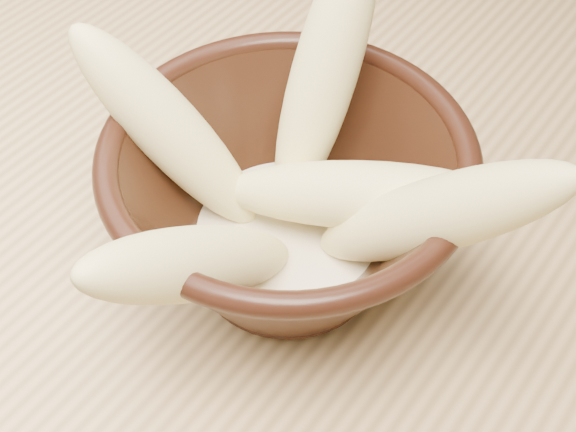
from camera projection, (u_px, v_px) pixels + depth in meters
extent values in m
cube|color=#DAB578|center=(519.00, 271.00, 0.60)|extent=(1.20, 0.80, 0.04)
cylinder|color=tan|center=(253.00, 111.00, 1.27)|extent=(0.05, 0.05, 0.71)
cylinder|color=black|center=(288.00, 267.00, 0.57)|extent=(0.10, 0.10, 0.01)
cylinder|color=black|center=(288.00, 246.00, 0.55)|extent=(0.10, 0.10, 0.01)
torus|color=black|center=(288.00, 155.00, 0.49)|extent=(0.24, 0.24, 0.02)
cylinder|color=beige|center=(288.00, 236.00, 0.55)|extent=(0.13, 0.13, 0.02)
ellipsoid|color=#F4E990|center=(325.00, 73.00, 0.52)|extent=(0.05, 0.14, 0.19)
ellipsoid|color=#F4E990|center=(169.00, 130.00, 0.51)|extent=(0.15, 0.08, 0.16)
ellipsoid|color=#F4E990|center=(432.00, 216.00, 0.46)|extent=(0.17, 0.06, 0.17)
ellipsoid|color=#F4E990|center=(358.00, 195.00, 0.50)|extent=(0.19, 0.11, 0.08)
ellipsoid|color=#F4E990|center=(196.00, 263.00, 0.45)|extent=(0.07, 0.17, 0.15)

